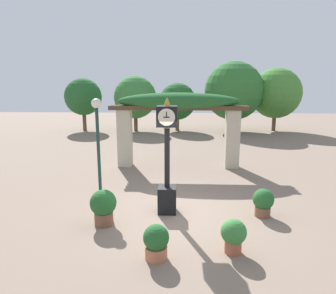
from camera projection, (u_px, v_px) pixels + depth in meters
The scene contains 9 objects.
ground_plane at pixel (175, 212), 8.13m from camera, with size 60.00×60.00×0.00m, color #7F6B5B.
pedestal_clock at pixel (167, 160), 7.84m from camera, with size 0.52×0.57×3.09m.
pergola at pixel (178, 111), 12.23m from camera, with size 5.63×1.16×3.09m.
potted_plant_near_left at pixel (103, 206), 7.31m from camera, with size 0.65×0.65×0.89m.
potted_plant_near_right at pixel (263, 202), 7.79m from camera, with size 0.55×0.55×0.75m.
potted_plant_far_left at pixel (156, 241), 5.87m from camera, with size 0.52×0.52×0.71m.
potted_plant_far_right at pixel (234, 234), 6.08m from camera, with size 0.53×0.53×0.72m.
lamp_post at pixel (97, 127), 9.20m from camera, with size 0.30×0.30×2.99m.
tree_line at pixel (207, 94), 22.04m from camera, with size 17.58×4.43×5.10m.
Camera 1 is at (0.17, -7.60, 3.37)m, focal length 32.00 mm.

